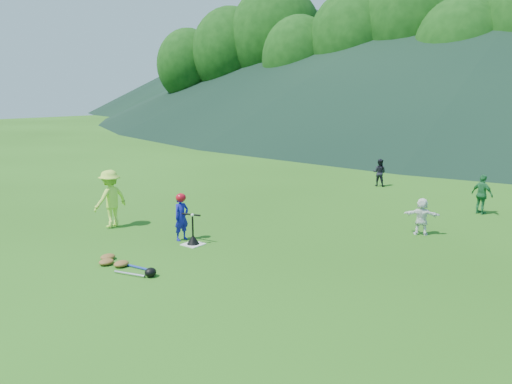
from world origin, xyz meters
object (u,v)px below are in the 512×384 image
Objects in this scene: home_plate at (193,244)px; equipment_pile at (121,264)px; adult_coach at (110,199)px; fielder_b at (379,173)px; batter_child at (181,217)px; batting_tee at (193,240)px; fielder_c at (482,194)px; fielder_d at (422,216)px.

equipment_pile reaches higher than home_plate.
adult_coach is 10.61m from fielder_b.
batter_child is at bearing 95.31° from adult_coach.
batter_child is 2.26m from equipment_pile.
adult_coach is at bearing 101.13° from batter_child.
batting_tee is at bearing 86.66° from equipment_pile.
batter_child is 2.47m from adult_coach.
fielder_c is at bearing 63.15° from equipment_pile.
home_plate is 0.25× the size of equipment_pile.
equipment_pile is (-4.18, -6.25, -0.42)m from fielder_d.
batting_tee is at bearing 0.00° from home_plate.
fielder_d is 7.53m from equipment_pile.
adult_coach is 8.26m from fielder_d.
fielder_b is 11.97m from equipment_pile.
home_plate is at bearing 78.27° from fielder_b.
adult_coach is 3.02m from batting_tee.
fielder_b is at bearing 160.51° from adult_coach.
batter_child reaches higher than fielder_b.
fielder_c is (4.72, 7.52, 0.59)m from home_plate.
fielder_d is at bearing 113.30° from fielder_b.
home_plate is at bearing 0.00° from batting_tee.
batting_tee is at bearing 78.27° from fielder_b.
fielder_b is at bearing 87.78° from home_plate.
equipment_pile is at bearing -93.34° from home_plate.
equipment_pile is (0.38, -2.16, -0.51)m from batter_child.
fielder_c reaches higher than home_plate.
adult_coach is 1.31× the size of fielder_c.
fielder_b is 6.79m from fielder_d.
adult_coach is 10.85m from fielder_c.
home_plate is at bearing 86.66° from equipment_pile.
equipment_pile is at bearing 78.08° from fielder_b.
batting_tee is at bearing 80.73° from fielder_c.
batter_child is at bearing 166.53° from batting_tee.
fielder_b reaches higher than fielder_d.
fielder_d is at bearing 56.23° from equipment_pile.
adult_coach is 1.47× the size of fielder_b.
fielder_c is (7.66, 7.68, -0.18)m from adult_coach.
fielder_b is at bearing -6.06° from fielder_c.
fielder_c reaches higher than batting_tee.
fielder_c is at bearing -121.79° from fielder_d.
equipment_pile is at bearing 55.11° from adult_coach.
batting_tee is (-4.06, -4.21, -0.36)m from fielder_d.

